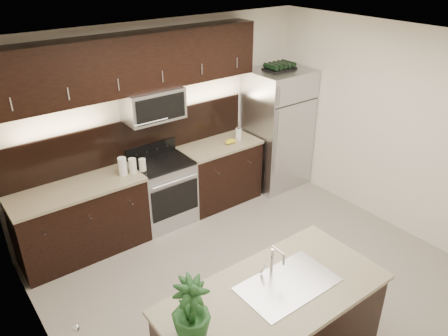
{
  "coord_description": "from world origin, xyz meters",
  "views": [
    {
      "loc": [
        -2.73,
        -2.99,
        3.5
      ],
      "look_at": [
        -0.06,
        0.55,
        1.24
      ],
      "focal_mm": 35.0,
      "sensor_mm": 36.0,
      "label": 1
    }
  ],
  "objects": [
    {
      "name": "wine_rack",
      "position": [
        1.78,
        1.63,
        1.92
      ],
      "size": [
        0.46,
        0.29,
        0.11
      ],
      "color": "black",
      "rests_on": "refrigerator"
    },
    {
      "name": "island",
      "position": [
        -0.73,
        -1.04,
        0.47
      ],
      "size": [
        1.96,
        0.96,
        0.94
      ],
      "color": "black",
      "rests_on": "ground"
    },
    {
      "name": "sink_faucet",
      "position": [
        -0.58,
        -1.03,
        0.96
      ],
      "size": [
        0.84,
        0.5,
        0.28
      ],
      "color": "silver",
      "rests_on": "island"
    },
    {
      "name": "room_walls",
      "position": [
        -0.11,
        -0.04,
        1.7
      ],
      "size": [
        4.52,
        4.02,
        2.71
      ],
      "color": "silver",
      "rests_on": "ground"
    },
    {
      "name": "upper_fixtures",
      "position": [
        -0.43,
        1.84,
        2.14
      ],
      "size": [
        3.49,
        0.4,
        1.66
      ],
      "color": "black",
      "rests_on": "counter_run"
    },
    {
      "name": "refrigerator",
      "position": [
        1.78,
        1.63,
        0.93
      ],
      "size": [
        0.9,
        0.81,
        1.87
      ],
      "primitive_type": "cube",
      "color": "#B2B2B7",
      "rests_on": "ground"
    },
    {
      "name": "french_press",
      "position": [
        1.03,
        1.64,
        1.04
      ],
      "size": [
        0.09,
        0.09,
        0.27
      ],
      "rotation": [
        0.0,
        0.0,
        0.07
      ],
      "color": "silver",
      "rests_on": "counter_run"
    },
    {
      "name": "plant",
      "position": [
        -1.53,
        -1.01,
        1.2
      ],
      "size": [
        0.33,
        0.33,
        0.51
      ],
      "primitive_type": "imported",
      "rotation": [
        0.0,
        0.0,
        0.15
      ],
      "color": "#1E4C20",
      "rests_on": "island"
    },
    {
      "name": "bananas",
      "position": [
        0.8,
        1.61,
        0.97
      ],
      "size": [
        0.19,
        0.15,
        0.06
      ],
      "primitive_type": "ellipsoid",
      "rotation": [
        0.0,
        0.0,
        0.03
      ],
      "color": "gold",
      "rests_on": "counter_run"
    },
    {
      "name": "canisters",
      "position": [
        -0.73,
        1.62,
        1.04
      ],
      "size": [
        0.34,
        0.15,
        0.23
      ],
      "rotation": [
        0.0,
        0.0,
        -0.2
      ],
      "color": "silver",
      "rests_on": "counter_run"
    },
    {
      "name": "ground",
      "position": [
        0.0,
        0.0,
        0.0
      ],
      "size": [
        4.5,
        4.5,
        0.0
      ],
      "primitive_type": "plane",
      "color": "gray",
      "rests_on": "ground"
    },
    {
      "name": "counter_run",
      "position": [
        -0.46,
        1.69,
        0.47
      ],
      "size": [
        3.51,
        0.65,
        0.94
      ],
      "color": "black",
      "rests_on": "ground"
    }
  ]
}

